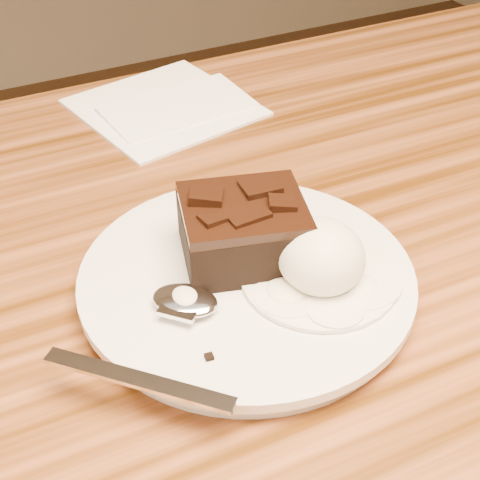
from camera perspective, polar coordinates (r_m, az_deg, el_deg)
name	(u,v)px	position (r m, az deg, el deg)	size (l,w,h in m)	color
plate	(247,284)	(0.51, 0.49, -3.33)	(0.23, 0.23, 0.02)	silver
brownie	(243,234)	(0.51, 0.26, 0.43)	(0.08, 0.07, 0.04)	black
ice_cream_scoop	(321,256)	(0.49, 6.07, -1.23)	(0.06, 0.06, 0.05)	silver
melt_puddle	(319,278)	(0.50, 5.94, -2.84)	(0.10, 0.10, 0.00)	silver
spoon	(185,302)	(0.48, -4.13, -4.69)	(0.03, 0.17, 0.01)	silver
napkin	(164,106)	(0.74, -5.69, 9.95)	(0.15, 0.15, 0.01)	white
crumb_a	(343,269)	(0.51, 7.72, -2.16)	(0.01, 0.01, 0.00)	black
crumb_b	(209,357)	(0.45, -2.33, -8.75)	(0.01, 0.01, 0.00)	black
crumb_c	(221,270)	(0.51, -1.45, -2.23)	(0.01, 0.00, 0.00)	black
crumb_d	(310,273)	(0.51, 5.23, -2.48)	(0.01, 0.01, 0.00)	black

